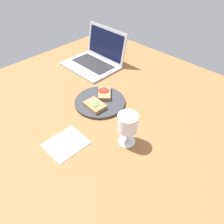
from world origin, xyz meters
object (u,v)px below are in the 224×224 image
at_px(sandwich_with_cucumber, 95,105).
at_px(wine_glass, 128,124).
at_px(laptop, 96,58).
at_px(sandwich_with_tomato, 104,93).
at_px(napkin, 66,144).
at_px(plate, 100,102).

distance_m(sandwich_with_cucumber, wine_glass, 0.26).
distance_m(wine_glass, laptop, 0.66).
distance_m(sandwich_with_tomato, napkin, 0.35).
relative_size(plate, wine_glass, 1.75).
relative_size(sandwich_with_tomato, laptop, 0.36).
xyz_separation_m(wine_glass, napkin, (-0.16, -0.18, -0.10)).
height_order(plate, laptop, laptop).
height_order(laptop, napkin, laptop).
bearing_deg(sandwich_with_tomato, napkin, -70.59).
bearing_deg(laptop, plate, -39.71).
xyz_separation_m(sandwich_with_tomato, laptop, (-0.28, 0.20, 0.02)).
bearing_deg(plate, sandwich_with_cucumber, -69.52).
height_order(sandwich_with_cucumber, wine_glass, wine_glass).
distance_m(sandwich_with_tomato, laptop, 0.35).
height_order(sandwich_with_tomato, napkin, sandwich_with_tomato).
relative_size(wine_glass, napkin, 0.91).
relative_size(plate, napkin, 1.60).
relative_size(sandwich_with_cucumber, laptop, 0.33).
bearing_deg(wine_glass, napkin, -132.21).
height_order(sandwich_with_cucumber, laptop, laptop).
bearing_deg(plate, sandwich_with_tomato, 111.63).
distance_m(wine_glass, napkin, 0.26).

